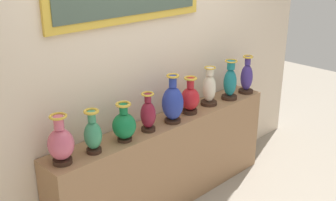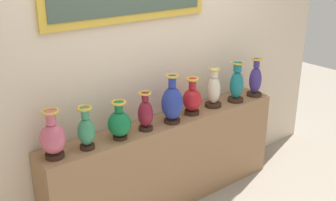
% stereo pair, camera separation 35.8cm
% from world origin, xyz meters
% --- Properties ---
extents(ground_plane, '(10.39, 10.39, 0.00)m').
position_xyz_m(ground_plane, '(0.00, 0.00, 0.00)').
color(ground_plane, gray).
extents(display_shelf, '(2.38, 0.32, 0.85)m').
position_xyz_m(display_shelf, '(0.00, 0.00, 0.42)').
color(display_shelf, '#99704C').
rests_on(display_shelf, ground_plane).
extents(back_wall, '(4.39, 0.14, 2.77)m').
position_xyz_m(back_wall, '(-0.01, 0.22, 1.40)').
color(back_wall, beige).
rests_on(back_wall, ground_plane).
extents(vase_rose, '(0.19, 0.19, 0.37)m').
position_xyz_m(vase_rose, '(-1.06, -0.02, 1.00)').
color(vase_rose, '#382319').
rests_on(vase_rose, display_shelf).
extents(vase_jade, '(0.13, 0.13, 0.34)m').
position_xyz_m(vase_jade, '(-0.81, -0.04, 1.00)').
color(vase_jade, '#382319').
rests_on(vase_jade, display_shelf).
extents(vase_emerald, '(0.19, 0.19, 0.32)m').
position_xyz_m(vase_emerald, '(-0.52, -0.05, 0.98)').
color(vase_emerald, '#382319').
rests_on(vase_emerald, display_shelf).
extents(vase_burgundy, '(0.13, 0.13, 0.33)m').
position_xyz_m(vase_burgundy, '(-0.27, -0.04, 0.99)').
color(vase_burgundy, '#382319').
rests_on(vase_burgundy, display_shelf).
extents(vase_cobalt, '(0.19, 0.19, 0.43)m').
position_xyz_m(vase_cobalt, '(-0.00, -0.06, 1.03)').
color(vase_cobalt, '#382319').
rests_on(vase_cobalt, display_shelf).
extents(vase_crimson, '(0.17, 0.17, 0.34)m').
position_xyz_m(vase_crimson, '(0.26, -0.02, 0.99)').
color(vase_crimson, '#382319').
rests_on(vase_crimson, display_shelf).
extents(vase_ivory, '(0.16, 0.16, 0.37)m').
position_xyz_m(vase_ivory, '(0.54, -0.01, 1.01)').
color(vase_ivory, '#382319').
rests_on(vase_ivory, display_shelf).
extents(vase_teal, '(0.15, 0.15, 0.40)m').
position_xyz_m(vase_teal, '(0.80, -0.05, 1.02)').
color(vase_teal, '#382319').
rests_on(vase_teal, display_shelf).
extents(vase_indigo, '(0.15, 0.15, 0.39)m').
position_xyz_m(vase_indigo, '(1.07, -0.06, 1.01)').
color(vase_indigo, '#382319').
rests_on(vase_indigo, display_shelf).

